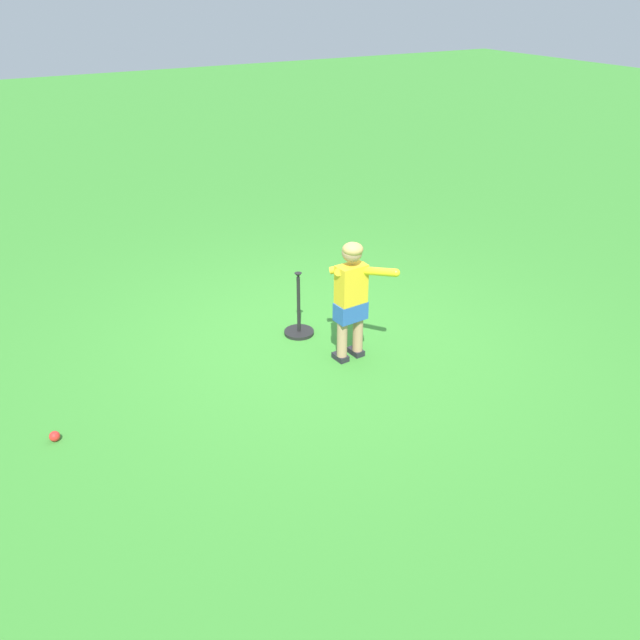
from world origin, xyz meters
TOP-DOWN VIEW (x-y plane):
  - ground_plane at (0.00, 0.00)m, footprint 40.00×40.00m
  - child_batter at (-0.47, -0.04)m, footprint 0.56×0.44m
  - play_ball_center_lawn at (-0.43, 2.45)m, footprint 0.08×0.08m
  - batting_tee at (0.14, 0.14)m, footprint 0.28×0.28m

SIDE VIEW (x-z plane):
  - ground_plane at x=0.00m, z-range 0.00..0.00m
  - play_ball_center_lawn at x=-0.43m, z-range 0.00..0.08m
  - batting_tee at x=0.14m, z-range -0.21..0.41m
  - child_batter at x=-0.47m, z-range 0.11..1.19m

